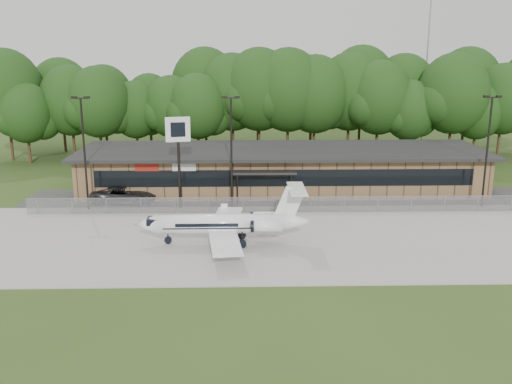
{
  "coord_description": "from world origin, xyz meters",
  "views": [
    {
      "loc": [
        -4.04,
        -33.52,
        14.33
      ],
      "look_at": [
        -2.92,
        12.0,
        2.73
      ],
      "focal_mm": 40.0,
      "sensor_mm": 36.0,
      "label": 1
    }
  ],
  "objects_px": {
    "terminal": "(281,169)",
    "suv": "(124,195)",
    "business_jet": "(226,224)",
    "pole_sign": "(178,139)"
  },
  "relations": [
    {
      "from": "terminal",
      "to": "business_jet",
      "type": "distance_m",
      "value": 17.91
    },
    {
      "from": "business_jet",
      "to": "pole_sign",
      "type": "height_order",
      "value": "pole_sign"
    },
    {
      "from": "terminal",
      "to": "pole_sign",
      "type": "height_order",
      "value": "pole_sign"
    },
    {
      "from": "terminal",
      "to": "suv",
      "type": "height_order",
      "value": "terminal"
    },
    {
      "from": "terminal",
      "to": "suv",
      "type": "relative_size",
      "value": 6.83
    },
    {
      "from": "business_jet",
      "to": "suv",
      "type": "relative_size",
      "value": 2.17
    },
    {
      "from": "terminal",
      "to": "suv",
      "type": "xyz_separation_m",
      "value": [
        -15.24,
        -5.24,
        -1.34
      ]
    },
    {
      "from": "terminal",
      "to": "business_jet",
      "type": "relative_size",
      "value": 3.14
    },
    {
      "from": "terminal",
      "to": "pole_sign",
      "type": "relative_size",
      "value": 4.9
    },
    {
      "from": "business_jet",
      "to": "pole_sign",
      "type": "xyz_separation_m",
      "value": [
        -4.46,
        9.97,
        4.82
      ]
    }
  ]
}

